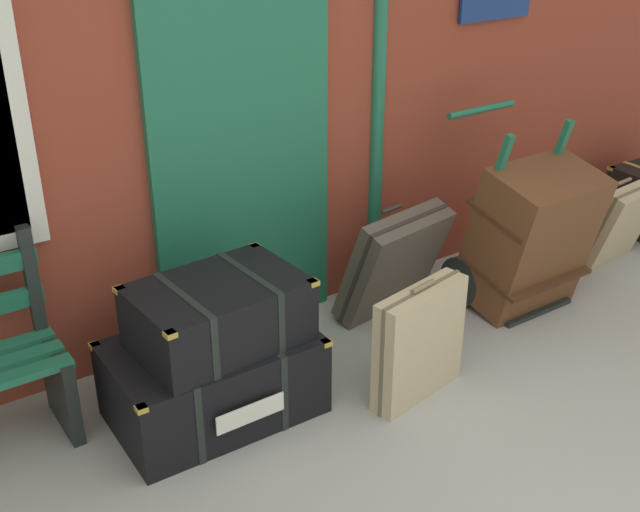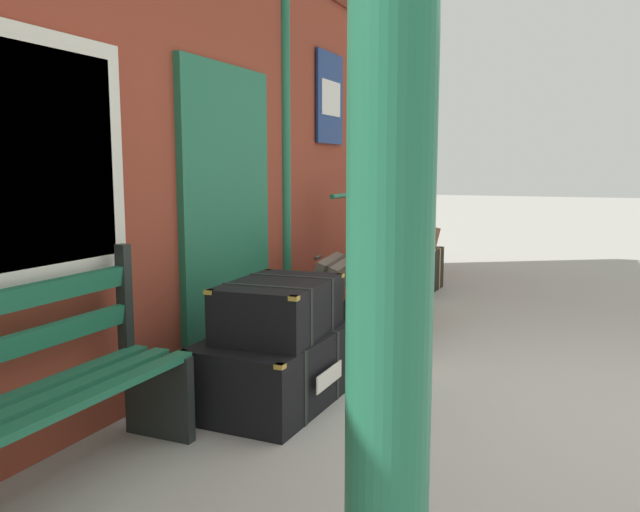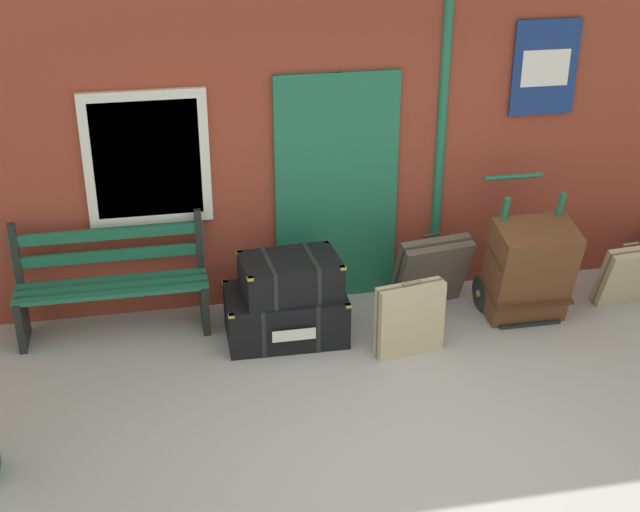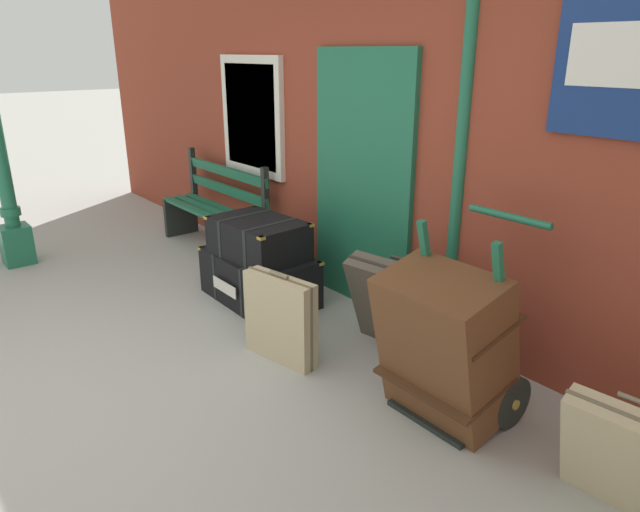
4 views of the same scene
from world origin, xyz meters
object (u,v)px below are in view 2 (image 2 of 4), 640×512
Objects in this scene: platform_bench at (31,401)px; porters_trolley at (376,295)px; suitcase_caramel at (323,300)px; steamer_trunk_base at (274,370)px; corner_trunk at (416,269)px; large_brown_trunk at (396,274)px; lamp_post at (388,369)px; suitcase_umber at (417,276)px; steamer_trunk_middle at (279,308)px; suitcase_slate at (394,325)px.

porters_trolley reaches higher than platform_bench.
steamer_trunk_base is at bearing -168.94° from suitcase_caramel.
platform_bench is at bearing 177.74° from corner_trunk.
platform_bench is at bearing 171.96° from large_brown_trunk.
porters_trolley is (4.45, 1.49, -0.81)m from lamp_post.
corner_trunk reaches higher than steamer_trunk_base.
platform_bench is at bearing 63.57° from lamp_post.
porters_trolley is 1.01m from suitcase_umber.
suitcase_caramel is at bearing 153.30° from large_brown_trunk.
lamp_post is 4.71× the size of suitcase_umber.
steamer_trunk_base is 1.45× the size of corner_trunk.
steamer_trunk_middle reaches higher than corner_trunk.
porters_trolley is at bearing -5.18° from platform_bench.
steamer_trunk_base is 1.43× the size of suitcase_caramel.
large_brown_trunk is 1.23m from suitcase_slate.
lamp_post is 2.42× the size of porters_trolley.
large_brown_trunk is 1.58× the size of suitcase_umber.
steamer_trunk_base is 3.90m from corner_trunk.
steamer_trunk_middle is 2.08m from large_brown_trunk.
steamer_trunk_middle reaches higher than suitcase_umber.
corner_trunk is (6.22, 1.61, -0.84)m from lamp_post.
steamer_trunk_base is 0.37m from steamer_trunk_middle.
lamp_post is 4.67m from large_brown_trunk.
large_brown_trunk is at bearing -8.04° from platform_bench.
platform_bench reaches higher than large_brown_trunk.
large_brown_trunk is at bearing 16.08° from suitcase_slate.
suitcase_slate is (0.91, -0.43, -0.27)m from steamer_trunk_middle.
suitcase_umber is 0.80m from corner_trunk.
platform_bench is 5.32m from corner_trunk.
corner_trunk is (5.32, -0.21, -0.20)m from platform_bench.
suitcase_umber is at bearing -163.88° from corner_trunk.
suitcase_caramel is at bearing 60.32° from suitcase_slate.
steamer_trunk_middle is (2.37, 1.41, -0.50)m from lamp_post.
corner_trunk is (2.53, -0.09, -0.11)m from suitcase_caramel.
steamer_trunk_base is at bearing 153.72° from steamer_trunk_middle.
lamp_post is at bearing -165.76° from suitcase_umber.
suitcase_umber is at bearing 10.57° from suitcase_slate.
suitcase_caramel reaches higher than steamer_trunk_base.
large_brown_trunk reaches higher than steamer_trunk_middle.
steamer_trunk_middle is at bearing 179.54° from suitcase_umber.
corner_trunk is at bearing 12.05° from suitcase_slate.
steamer_trunk_base is (1.42, -0.39, -0.23)m from platform_bench.
corner_trunk is at bearing 2.94° from steamer_trunk_middle.
suitcase_caramel is (0.41, 0.72, 0.04)m from suitcase_slate.
lamp_post is 2.80× the size of steamer_trunk_base.
suitcase_umber is at bearing -10.09° from suitcase_caramel.
lamp_post is 2.80m from steamer_trunk_middle.
platform_bench is 3.56m from porters_trolley.
large_brown_trunk reaches higher than suitcase_caramel.
porters_trolley is at bearing 2.37° from steamer_trunk_middle.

